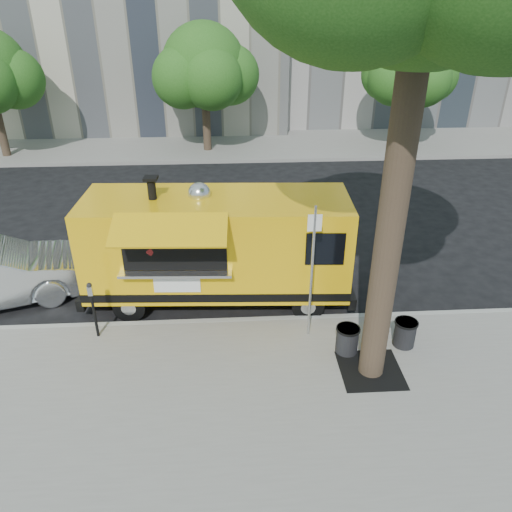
{
  "coord_description": "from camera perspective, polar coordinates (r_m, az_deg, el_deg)",
  "views": [
    {
      "loc": [
        -0.1,
        -10.23,
        6.8
      ],
      "look_at": [
        0.51,
        0.0,
        1.27
      ],
      "focal_mm": 35.0,
      "sensor_mm": 36.0,
      "label": 1
    }
  ],
  "objects": [
    {
      "name": "food_truck",
      "position": [
        11.69,
        -4.61,
        1.14
      ],
      "size": [
        6.47,
        3.09,
        3.14
      ],
      "rotation": [
        0.0,
        0.0,
        -0.05
      ],
      "color": "yellow",
      "rests_on": "ground"
    },
    {
      "name": "trash_bin_left",
      "position": [
        10.5,
        10.38,
        -9.32
      ],
      "size": [
        0.49,
        0.49,
        0.59
      ],
      "color": "black",
      "rests_on": "sidewalk"
    },
    {
      "name": "ground",
      "position": [
        12.28,
        -2.36,
        -5.31
      ],
      "size": [
        120.0,
        120.0,
        0.0
      ],
      "primitive_type": "plane",
      "color": "black",
      "rests_on": "ground"
    },
    {
      "name": "trash_bin_right",
      "position": [
        10.97,
        16.66,
        -8.36
      ],
      "size": [
        0.49,
        0.49,
        0.58
      ],
      "color": "black",
      "rests_on": "sidewalk"
    },
    {
      "name": "far_tree_c",
      "position": [
        24.23,
        17.23,
        19.86
      ],
      "size": [
        3.24,
        3.24,
        5.21
      ],
      "color": "#33261C",
      "rests_on": "far_sidewalk"
    },
    {
      "name": "sign_post",
      "position": [
        10.13,
        6.43,
        -1.13
      ],
      "size": [
        0.28,
        0.06,
        3.0
      ],
      "color": "silver",
      "rests_on": "sidewalk"
    },
    {
      "name": "far_tree_b",
      "position": [
        23.14,
        -5.98,
        20.82
      ],
      "size": [
        3.6,
        3.6,
        5.5
      ],
      "color": "#33261C",
      "rests_on": "far_sidewalk"
    },
    {
      "name": "far_sidewalk",
      "position": [
        24.66,
        -3.1,
        12.47
      ],
      "size": [
        60.0,
        5.0,
        0.15
      ],
      "primitive_type": "cube",
      "color": "gray",
      "rests_on": "ground"
    },
    {
      "name": "parking_meter",
      "position": [
        11.0,
        -18.18,
        -5.19
      ],
      "size": [
        0.11,
        0.11,
        1.33
      ],
      "color": "black",
      "rests_on": "sidewalk"
    },
    {
      "name": "sidewalk",
      "position": [
        9.16,
        -1.77,
        -18.87
      ],
      "size": [
        60.0,
        6.0,
        0.15
      ],
      "primitive_type": "cube",
      "color": "gray",
      "rests_on": "ground"
    },
    {
      "name": "curb",
      "position": [
        11.47,
        -2.27,
        -7.56
      ],
      "size": [
        60.0,
        0.14,
        0.16
      ],
      "primitive_type": "cube",
      "color": "#999993",
      "rests_on": "ground"
    },
    {
      "name": "tree_well",
      "position": [
        10.32,
        12.94,
        -12.6
      ],
      "size": [
        1.2,
        1.2,
        0.02
      ],
      "primitive_type": "cube",
      "color": "black",
      "rests_on": "sidewalk"
    }
  ]
}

